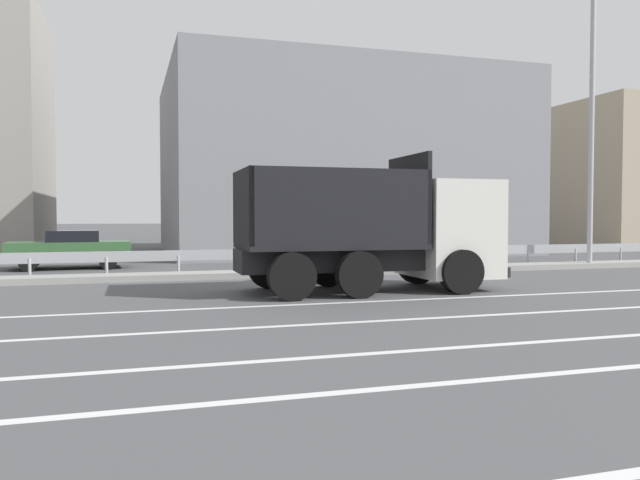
% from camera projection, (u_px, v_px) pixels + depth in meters
% --- Properties ---
extents(ground_plane, '(320.00, 320.00, 0.00)m').
position_uv_depth(ground_plane, '(304.00, 283.00, 16.97)').
color(ground_plane, '#4C4C4F').
extents(lane_strip_0, '(60.66, 0.16, 0.01)m').
position_uv_depth(lane_strip_0, '(397.00, 300.00, 13.35)').
color(lane_strip_0, silver).
rests_on(lane_strip_0, ground_plane).
extents(lane_strip_1, '(60.66, 0.16, 0.01)m').
position_uv_depth(lane_strip_1, '(451.00, 317.00, 11.13)').
color(lane_strip_1, silver).
rests_on(lane_strip_1, ground_plane).
extents(lane_strip_2, '(60.66, 0.16, 0.01)m').
position_uv_depth(lane_strip_2, '(532.00, 342.00, 8.89)').
color(lane_strip_2, silver).
rests_on(lane_strip_2, ground_plane).
extents(lane_strip_3, '(60.66, 0.16, 0.01)m').
position_uv_depth(lane_strip_3, '(616.00, 368.00, 7.36)').
color(lane_strip_3, silver).
rests_on(lane_strip_3, ground_plane).
extents(median_island, '(33.36, 1.10, 0.18)m').
position_uv_depth(median_island, '(286.00, 273.00, 18.88)').
color(median_island, gray).
rests_on(median_island, ground_plane).
extents(median_guardrail, '(60.66, 0.09, 0.78)m').
position_uv_depth(median_guardrail, '(278.00, 255.00, 19.85)').
color(median_guardrail, '#9EA0A5').
rests_on(median_guardrail, ground_plane).
extents(dump_truck, '(6.38, 2.76, 3.30)m').
position_uv_depth(dump_truck, '(400.00, 236.00, 15.27)').
color(dump_truck, silver).
rests_on(dump_truck, ground_plane).
extents(median_road_sign, '(0.85, 0.16, 2.50)m').
position_uv_depth(median_road_sign, '(408.00, 230.00, 20.03)').
color(median_road_sign, white).
rests_on(median_road_sign, ground_plane).
extents(street_lamp_1, '(0.71, 1.99, 10.40)m').
position_uv_depth(street_lamp_1, '(594.00, 106.00, 21.74)').
color(street_lamp_1, '#ADADB2').
rests_on(street_lamp_1, ground_plane).
extents(parked_car_3, '(4.11, 2.18, 1.33)m').
position_uv_depth(parked_car_3, '(70.00, 249.00, 21.61)').
color(parked_car_3, '#335B33').
rests_on(parked_car_3, ground_plane).
extents(background_building_1, '(16.74, 13.65, 8.79)m').
position_uv_depth(background_building_1, '(331.00, 167.00, 32.69)').
color(background_building_1, gray).
rests_on(background_building_1, ground_plane).
extents(background_building_2, '(10.78, 12.05, 8.63)m').
position_uv_depth(background_building_2, '(619.00, 178.00, 40.60)').
color(background_building_2, tan).
rests_on(background_building_2, ground_plane).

